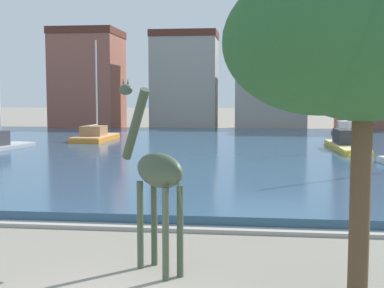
{
  "coord_description": "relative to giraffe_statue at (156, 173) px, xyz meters",
  "views": [
    {
      "loc": [
        2.51,
        -9.03,
        4.04
      ],
      "look_at": [
        0.2,
        10.39,
        2.2
      ],
      "focal_mm": 49.04,
      "sensor_mm": 36.0,
      "label": 1
    }
  ],
  "objects": [
    {
      "name": "townhouse_tall_gabled",
      "position": [
        4.03,
        49.98,
        1.88
      ],
      "size": [
        8.08,
        6.83,
        8.27
      ],
      "color": "gray",
      "rests_on": "ground"
    },
    {
      "name": "harbor_water",
      "position": [
        -0.31,
        24.85,
        -2.07
      ],
      "size": [
        85.16,
        41.99,
        0.4
      ],
      "primitive_type": "cube",
      "color": "#2D5170",
      "rests_on": "ground"
    },
    {
      "name": "sailboat_grey",
      "position": [
        -14.78,
        21.77,
        -1.74
      ],
      "size": [
        3.07,
        7.47,
        6.4
      ],
      "color": "#939399",
      "rests_on": "ground"
    },
    {
      "name": "shade_tree",
      "position": [
        4.17,
        -1.39,
        2.76
      ],
      "size": [
        5.39,
        3.73,
        6.48
      ],
      "color": "brown",
      "rests_on": "ground"
    },
    {
      "name": "townhouse_wide_warehouse",
      "position": [
        15.64,
        48.46,
        4.18
      ],
      "size": [
        8.36,
        6.56,
        12.87
      ],
      "color": "#8E5142",
      "rests_on": "ground"
    },
    {
      "name": "sailboat_red",
      "position": [
        10.34,
        36.84,
        -1.71
      ],
      "size": [
        2.4,
        6.58,
        6.9
      ],
      "color": "red",
      "rests_on": "ground"
    },
    {
      "name": "sailboat_yellow",
      "position": [
        8.34,
        23.64,
        -1.71
      ],
      "size": [
        1.85,
        9.25,
        7.52
      ],
      "color": "gold",
      "rests_on": "ground"
    },
    {
      "name": "quay_edge_coping",
      "position": [
        -0.31,
        3.6,
        -2.21
      ],
      "size": [
        85.16,
        0.5,
        0.12
      ],
      "primitive_type": "cube",
      "color": "#ADA89E",
      "rests_on": "ground"
    },
    {
      "name": "townhouse_corner_house",
      "position": [
        -17.0,
        47.86,
        3.51
      ],
      "size": [
        7.39,
        7.39,
        11.52
      ],
      "color": "#8E5142",
      "rests_on": "ground"
    },
    {
      "name": "townhouse_end_terrace",
      "position": [
        -5.89,
        49.3,
        3.4
      ],
      "size": [
        7.62,
        5.51,
        11.32
      ],
      "color": "gray",
      "rests_on": "ground"
    },
    {
      "name": "sailboat_orange",
      "position": [
        -10.43,
        29.56,
        -1.72
      ],
      "size": [
        2.5,
        6.74,
        8.38
      ],
      "color": "orange",
      "rests_on": "ground"
    },
    {
      "name": "giraffe_statue",
      "position": [
        0.0,
        0.0,
        0.0
      ],
      "size": [
        2.04,
        2.07,
        4.44
      ],
      "color": "#3D4C38",
      "rests_on": "ground"
    }
  ]
}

